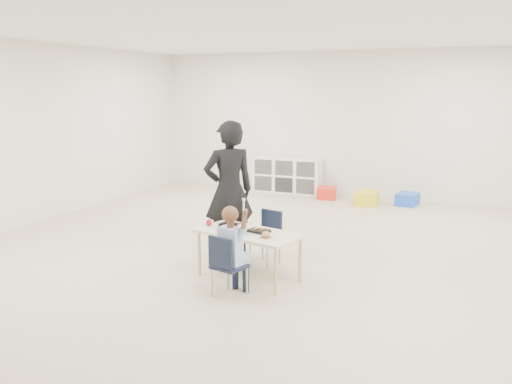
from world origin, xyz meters
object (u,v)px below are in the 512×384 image
at_px(table, 249,255).
at_px(child, 229,248).
at_px(adult, 229,191).
at_px(chair_near, 229,265).
at_px(cubby_shelf, 287,175).

bearing_deg(table, child, -73.71).
bearing_deg(table, adult, 145.95).
distance_m(chair_near, cubby_shelf, 5.67).
bearing_deg(chair_near, child, 13.51).
relative_size(table, chair_near, 1.98).
relative_size(chair_near, adult, 0.38).
height_order(chair_near, child, child).
xyz_separation_m(table, adult, (-0.52, 0.57, 0.58)).
bearing_deg(child, table, 106.29).
xyz_separation_m(table, chair_near, (0.03, -0.53, 0.05)).
xyz_separation_m(child, adult, (-0.55, 1.10, 0.35)).
bearing_deg(chair_near, cubby_shelf, 117.83).
distance_m(table, cubby_shelf, 5.14).
xyz_separation_m(table, cubby_shelf, (-1.38, 4.96, 0.08)).
bearing_deg(cubby_shelf, table, -74.48).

